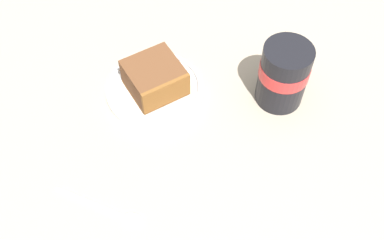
# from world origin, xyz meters

# --- Properties ---
(ground_plane) EXTENTS (1.13, 1.13, 0.03)m
(ground_plane) POSITION_xyz_m (0.00, 0.00, -0.01)
(ground_plane) COLOR tan
(small_plate) EXTENTS (0.16, 0.16, 0.02)m
(small_plate) POSITION_xyz_m (-0.03, -0.06, 0.01)
(small_plate) COLOR white
(small_plate) RESTS_ON ground_plane
(cake_slice) EXTENTS (0.11, 0.11, 0.05)m
(cake_slice) POSITION_xyz_m (-0.02, -0.06, 0.04)
(cake_slice) COLOR brown
(cake_slice) RESTS_ON small_plate
(tea_mug) EXTENTS (0.10, 0.08, 0.11)m
(tea_mug) POSITION_xyz_m (-0.01, 0.14, 0.06)
(tea_mug) COLOR black
(tea_mug) RESTS_ON ground_plane
(teaspoon) EXTENTS (0.07, 0.13, 0.01)m
(teaspoon) POSITION_xyz_m (0.19, -0.11, 0.00)
(teaspoon) COLOR silver
(teaspoon) RESTS_ON ground_plane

